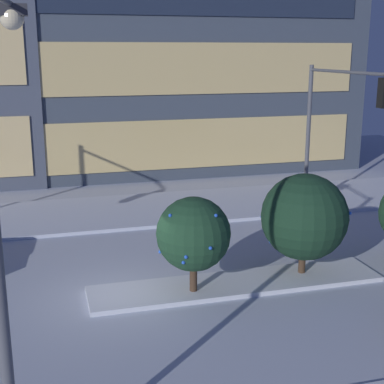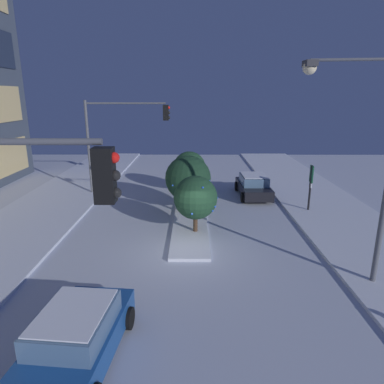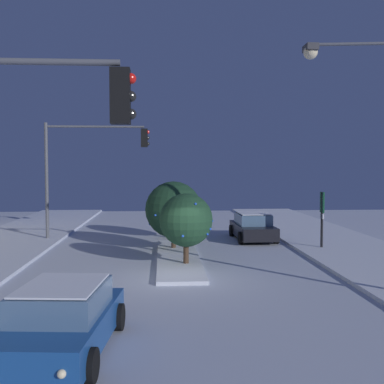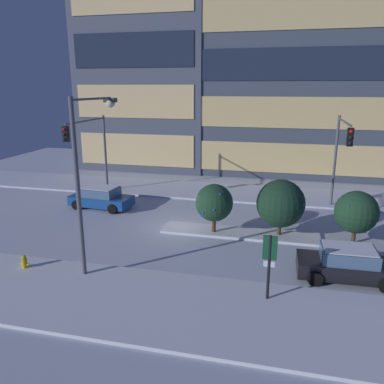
% 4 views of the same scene
% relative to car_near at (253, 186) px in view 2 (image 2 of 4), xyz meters
% --- Properties ---
extents(ground, '(52.00, 52.00, 0.00)m').
position_rel_car_near_xyz_m(ground, '(-8.87, 4.47, -0.71)').
color(ground, silver).
extents(curb_strip_near, '(52.00, 5.20, 0.14)m').
position_rel_car_near_xyz_m(curb_strip_near, '(-8.87, -4.04, -0.64)').
color(curb_strip_near, silver).
rests_on(curb_strip_near, ground).
extents(median_strip, '(9.00, 1.80, 0.14)m').
position_rel_car_near_xyz_m(median_strip, '(-5.24, 4.27, -0.64)').
color(median_strip, silver).
rests_on(median_strip, ground).
extents(car_near, '(4.42, 2.15, 1.49)m').
position_rel_car_near_xyz_m(car_near, '(0.00, 0.00, 0.00)').
color(car_near, black).
rests_on(car_near, ground).
extents(car_far, '(4.51, 2.44, 1.49)m').
position_rel_car_near_xyz_m(car_far, '(-15.27, 7.10, 0.00)').
color(car_far, '#19478C').
rests_on(car_far, ground).
extents(traffic_light_corner_far_right, '(0.32, 5.65, 6.38)m').
position_rel_car_near_xyz_m(traffic_light_corner_far_right, '(0.46, 8.96, 3.80)').
color(traffic_light_corner_far_right, '#565960').
rests_on(traffic_light_corner_far_right, ground).
extents(street_lamp_arched, '(0.75, 3.19, 7.90)m').
position_rel_car_near_xyz_m(street_lamp_arched, '(-11.32, -1.61, 4.43)').
color(street_lamp_arched, '#565960').
rests_on(street_lamp_arched, ground).
extents(parking_info_sign, '(0.55, 0.12, 2.80)m').
position_rel_car_near_xyz_m(parking_info_sign, '(-3.33, -2.71, 1.08)').
color(parking_info_sign, black).
rests_on(parking_info_sign, ground).
extents(decorated_tree_median, '(2.69, 2.69, 3.32)m').
position_rel_car_near_xyz_m(decorated_tree_median, '(-3.02, 4.42, 1.26)').
color(decorated_tree_median, '#473323').
rests_on(decorated_tree_median, ground).
extents(decorated_tree_left_of_median, '(2.14, 2.19, 2.95)m').
position_rel_car_near_xyz_m(decorated_tree_left_of_median, '(-6.69, 4.00, 1.16)').
color(decorated_tree_left_of_median, '#473323').
rests_on(decorated_tree_left_of_median, ground).
extents(decorated_tree_right_of_median, '(2.30, 2.30, 2.93)m').
position_rel_car_near_xyz_m(decorated_tree_right_of_median, '(0.94, 4.38, 1.07)').
color(decorated_tree_right_of_median, '#473323').
rests_on(decorated_tree_right_of_median, ground).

